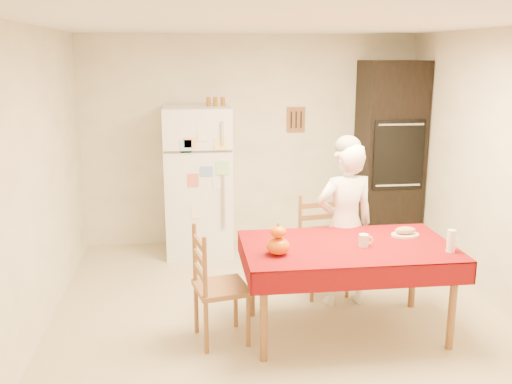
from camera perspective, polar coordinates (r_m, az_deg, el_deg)
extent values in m
plane|color=#C8B690|center=(5.13, 2.43, -12.59)|extent=(4.50, 4.50, 0.00)
cube|color=white|center=(6.91, -0.54, 5.14)|extent=(4.00, 0.02, 2.50)
cube|color=white|center=(2.62, 10.93, -9.33)|extent=(4.00, 0.02, 2.50)
cube|color=white|center=(4.81, -21.62, 0.47)|extent=(0.02, 4.50, 2.50)
cube|color=white|center=(5.42, 23.93, 1.64)|extent=(0.02, 4.50, 2.50)
cube|color=white|center=(4.61, 2.76, 16.52)|extent=(4.00, 4.50, 0.02)
cube|color=brown|center=(6.95, 4.01, 7.23)|extent=(0.22, 0.02, 0.30)
cube|color=white|center=(6.58, -5.80, 1.10)|extent=(0.75, 0.70, 1.70)
cube|color=silver|center=(6.12, -3.38, 5.92)|extent=(0.03, 0.03, 0.25)
cube|color=silver|center=(6.26, -3.28, -0.90)|extent=(0.03, 0.03, 0.60)
cube|color=black|center=(7.00, 13.17, 3.66)|extent=(0.70, 0.60, 2.20)
cube|color=black|center=(6.71, 14.09, 3.62)|extent=(0.59, 0.02, 0.80)
cylinder|color=brown|center=(4.35, 0.77, -12.43)|extent=(0.06, 0.06, 0.71)
cylinder|color=brown|center=(5.05, -0.45, -8.58)|extent=(0.06, 0.06, 0.71)
cylinder|color=brown|center=(4.76, 19.04, -10.80)|extent=(0.06, 0.06, 0.71)
cylinder|color=brown|center=(5.42, 15.44, -7.55)|extent=(0.06, 0.06, 0.71)
cube|color=brown|center=(4.70, 9.14, -5.60)|extent=(1.60, 0.90, 0.04)
cube|color=#63050E|center=(4.70, 9.15, -5.30)|extent=(1.70, 1.00, 0.01)
cylinder|color=brown|center=(5.40, 5.63, -8.77)|extent=(0.04, 0.04, 0.43)
cylinder|color=brown|center=(5.69, 4.35, -7.54)|extent=(0.04, 0.04, 0.43)
cylinder|color=brown|center=(5.54, 9.13, -8.30)|extent=(0.04, 0.04, 0.43)
cylinder|color=brown|center=(5.82, 7.70, -7.13)|extent=(0.04, 0.04, 0.43)
cube|color=brown|center=(5.53, 6.77, -5.65)|extent=(0.48, 0.46, 0.04)
cube|color=brown|center=(5.60, 6.17, -2.70)|extent=(0.36, 0.09, 0.50)
cylinder|color=brown|center=(4.60, -0.77, -12.82)|extent=(0.04, 0.04, 0.43)
cylinder|color=brown|center=(4.52, -5.00, -13.37)|extent=(0.04, 0.04, 0.43)
cylinder|color=brown|center=(4.91, -2.05, -11.05)|extent=(0.04, 0.04, 0.43)
cylinder|color=brown|center=(4.84, -6.00, -11.51)|extent=(0.04, 0.04, 0.43)
cube|color=brown|center=(4.62, -3.50, -9.54)|extent=(0.47, 0.49, 0.04)
cube|color=brown|center=(4.49, -5.66, -6.84)|extent=(0.10, 0.36, 0.50)
imported|color=white|center=(5.23, 8.89, -3.29)|extent=(0.60, 0.44, 1.52)
cylinder|color=silver|center=(4.66, 10.71, -4.78)|extent=(0.08, 0.08, 0.10)
ellipsoid|color=#C55504|center=(4.40, 2.22, -5.42)|extent=(0.18, 0.18, 0.14)
ellipsoid|color=#C63204|center=(4.36, 2.24, -4.00)|extent=(0.12, 0.12, 0.09)
cylinder|color=white|center=(4.71, 18.93, -4.64)|extent=(0.07, 0.07, 0.18)
cylinder|color=white|center=(5.02, 14.68, -4.17)|extent=(0.24, 0.24, 0.02)
ellipsoid|color=#AA7E53|center=(5.00, 14.71, -3.73)|extent=(0.18, 0.10, 0.06)
cylinder|color=brown|center=(6.50, -4.77, 9.00)|extent=(0.05, 0.05, 0.10)
cylinder|color=brown|center=(6.50, -4.08, 9.02)|extent=(0.05, 0.05, 0.10)
cylinder|color=brown|center=(6.51, -3.34, 9.03)|extent=(0.05, 0.05, 0.10)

